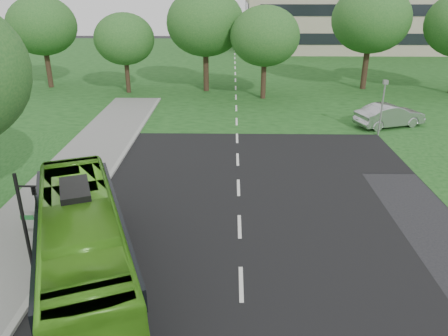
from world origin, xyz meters
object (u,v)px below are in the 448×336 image
tree_park_b (205,23)px  bus (83,245)px  tree_park_f (42,26)px  traffic_light (28,224)px  tree_park_d (371,20)px  tree_park_c (265,36)px  sedan (390,115)px  camera_pole (383,100)px  tree_park_a (124,39)px

tree_park_b → bus: (-2.53, -30.68, -4.98)m
tree_park_b → bus: size_ratio=0.88×
tree_park_f → traffic_light: (12.14, -32.39, -3.55)m
tree_park_b → tree_park_d: 16.04m
tree_park_c → tree_park_d: size_ratio=0.83×
tree_park_f → bus: (13.71, -32.04, -4.57)m
tree_park_d → sedan: tree_park_d is taller
tree_park_d → camera_pole: tree_park_d is taller
traffic_light → tree_park_c: bearing=49.0°
tree_park_c → tree_park_d: tree_park_d is taller
tree_park_b → bus: 31.19m
tree_park_f → tree_park_d: bearing=-0.2°
sedan → tree_park_b: bearing=31.3°
sedan → traffic_light: traffic_light is taller
tree_park_c → tree_park_d: bearing=22.1°
tree_park_b → traffic_light: (-4.10, -31.02, -3.96)m
tree_park_a → bus: tree_park_a is taller
tree_park_f → traffic_light: bearing=-69.4°
tree_park_c → traffic_light: size_ratio=1.90×
tree_park_a → tree_park_c: size_ratio=0.91×
tree_park_b → tree_park_c: bearing=-28.9°
bus → traffic_light: 1.90m
tree_park_c → sedan: tree_park_c is taller
tree_park_c → tree_park_d: 11.39m
traffic_light → bus: bearing=-9.7°
tree_park_c → bus: 29.08m
tree_park_d → traffic_light: 38.23m
bus → tree_park_d: bearing=38.4°
tree_park_b → tree_park_c: size_ratio=1.17×
traffic_light → tree_park_d: bearing=36.0°
tree_park_c → tree_park_f: tree_park_f is taller
tree_park_f → sedan: size_ratio=1.73×
tree_park_b → tree_park_f: 16.30m
tree_park_f → sedan: bearing=-23.2°
tree_park_b → bus: tree_park_b is taller
tree_park_d → camera_pole: 15.95m
tree_park_b → sedan: (14.36, -11.74, -5.66)m
tree_park_f → bus: tree_park_f is taller
sedan → camera_pole: camera_pole is taller
tree_park_a → traffic_light: size_ratio=1.73×
tree_park_d → camera_pole: (-3.03, -15.08, -4.22)m
tree_park_b → tree_park_d: tree_park_d is taller
tree_park_a → sedan: bearing=-26.2°
camera_pole → sedan: bearing=72.1°
tree_park_c → bus: size_ratio=0.75×
bus → camera_pole: size_ratio=2.82×
bus → traffic_light: (-1.56, -0.34, 1.02)m
tree_park_d → bus: tree_park_d is taller
bus → camera_pole: 22.90m
tree_park_f → tree_park_a: bearing=-14.8°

